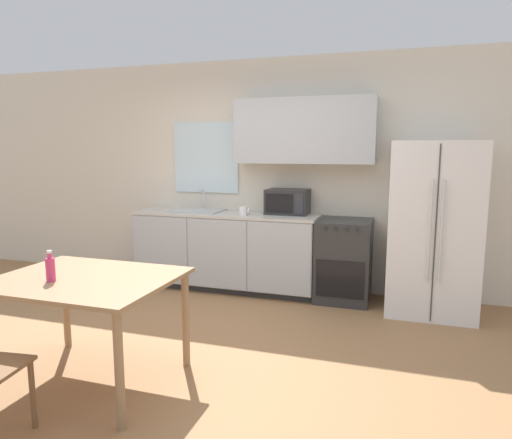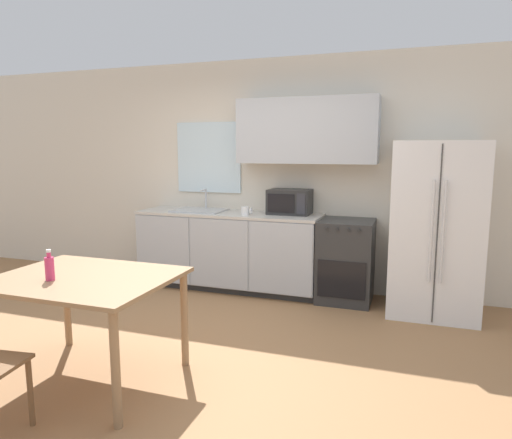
{
  "view_description": "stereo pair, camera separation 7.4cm",
  "coord_description": "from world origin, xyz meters",
  "px_view_note": "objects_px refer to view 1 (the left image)",
  "views": [
    {
      "loc": [
        1.58,
        -3.21,
        1.65
      ],
      "look_at": [
        0.37,
        0.51,
        1.05
      ],
      "focal_mm": 32.0,
      "sensor_mm": 36.0,
      "label": 1
    },
    {
      "loc": [
        1.65,
        -3.19,
        1.65
      ],
      "look_at": [
        0.37,
        0.51,
        1.05
      ],
      "focal_mm": 32.0,
      "sensor_mm": 36.0,
      "label": 2
    }
  ],
  "objects_px": {
    "oven_range": "(344,260)",
    "refrigerator": "(433,228)",
    "coffee_mug": "(244,211)",
    "dining_table": "(85,290)",
    "drink_bottle": "(50,269)",
    "microwave": "(288,202)"
  },
  "relations": [
    {
      "from": "dining_table",
      "to": "drink_bottle",
      "type": "distance_m",
      "value": 0.28
    },
    {
      "from": "refrigerator",
      "to": "coffee_mug",
      "type": "height_order",
      "value": "refrigerator"
    },
    {
      "from": "refrigerator",
      "to": "dining_table",
      "type": "relative_size",
      "value": 1.41
    },
    {
      "from": "refrigerator",
      "to": "dining_table",
      "type": "xyz_separation_m",
      "value": [
        -2.39,
        -2.3,
        -0.19
      ]
    },
    {
      "from": "microwave",
      "to": "drink_bottle",
      "type": "relative_size",
      "value": 2.24
    },
    {
      "from": "coffee_mug",
      "to": "refrigerator",
      "type": "bearing_deg",
      "value": 1.46
    },
    {
      "from": "oven_range",
      "to": "dining_table",
      "type": "distance_m",
      "value": 2.83
    },
    {
      "from": "refrigerator",
      "to": "coffee_mug",
      "type": "bearing_deg",
      "value": -178.54
    },
    {
      "from": "refrigerator",
      "to": "coffee_mug",
      "type": "distance_m",
      "value": 2.01
    },
    {
      "from": "oven_range",
      "to": "microwave",
      "type": "xyz_separation_m",
      "value": [
        -0.67,
        0.1,
        0.61
      ]
    },
    {
      "from": "oven_range",
      "to": "drink_bottle",
      "type": "bearing_deg",
      "value": -123.13
    },
    {
      "from": "coffee_mug",
      "to": "microwave",
      "type": "bearing_deg",
      "value": 28.13
    },
    {
      "from": "oven_range",
      "to": "microwave",
      "type": "distance_m",
      "value": 0.91
    },
    {
      "from": "dining_table",
      "to": "drink_bottle",
      "type": "relative_size",
      "value": 5.78
    },
    {
      "from": "oven_range",
      "to": "refrigerator",
      "type": "height_order",
      "value": "refrigerator"
    },
    {
      "from": "oven_range",
      "to": "dining_table",
      "type": "height_order",
      "value": "oven_range"
    },
    {
      "from": "drink_bottle",
      "to": "microwave",
      "type": "bearing_deg",
      "value": 69.55
    },
    {
      "from": "coffee_mug",
      "to": "dining_table",
      "type": "bearing_deg",
      "value": -99.76
    },
    {
      "from": "coffee_mug",
      "to": "dining_table",
      "type": "relative_size",
      "value": 0.1
    },
    {
      "from": "oven_range",
      "to": "drink_bottle",
      "type": "height_order",
      "value": "drink_bottle"
    },
    {
      "from": "oven_range",
      "to": "refrigerator",
      "type": "relative_size",
      "value": 0.52
    },
    {
      "from": "microwave",
      "to": "drink_bottle",
      "type": "distance_m",
      "value": 2.82
    }
  ]
}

